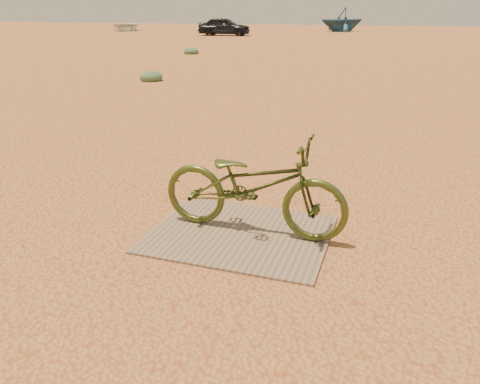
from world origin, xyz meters
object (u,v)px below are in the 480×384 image
(bicycle, at_px, (253,185))
(boat_far_left, at_px, (342,19))
(plywood_board, at_px, (240,234))
(car, at_px, (224,26))
(boat_near_left, at_px, (125,25))

(bicycle, height_order, boat_far_left, boat_far_left)
(plywood_board, distance_m, bicycle, 0.48)
(car, bearing_deg, boat_near_left, 61.21)
(plywood_board, height_order, bicycle, bicycle)
(boat_far_left, bearing_deg, bicycle, -29.00)
(plywood_board, relative_size, car, 0.40)
(boat_far_left, bearing_deg, plywood_board, -29.15)
(boat_near_left, bearing_deg, plywood_board, -74.19)
(bicycle, height_order, boat_near_left, boat_near_left)
(boat_near_left, height_order, boat_far_left, boat_far_left)
(car, bearing_deg, bicycle, -164.85)
(car, distance_m, boat_near_left, 12.90)
(bicycle, bearing_deg, plywood_board, 128.84)
(car, xyz_separation_m, boat_near_left, (-11.87, 5.05, -0.21))
(bicycle, distance_m, car, 34.16)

